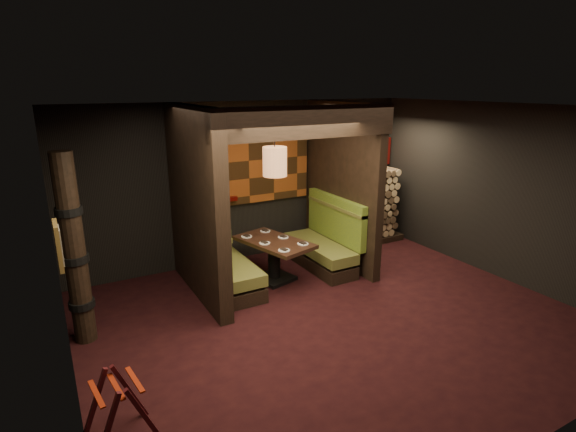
# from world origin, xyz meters

# --- Properties ---
(floor) EXTENTS (6.50, 5.50, 0.02)m
(floor) POSITION_xyz_m (0.00, 0.00, -0.01)
(floor) COLOR black
(floor) RESTS_ON ground
(ceiling) EXTENTS (6.50, 5.50, 0.02)m
(ceiling) POSITION_xyz_m (0.00, 0.00, 2.86)
(ceiling) COLOR black
(ceiling) RESTS_ON ground
(wall_back) EXTENTS (6.50, 0.02, 2.85)m
(wall_back) POSITION_xyz_m (0.00, 2.76, 1.43)
(wall_back) COLOR black
(wall_back) RESTS_ON ground
(wall_front) EXTENTS (6.50, 0.02, 2.85)m
(wall_front) POSITION_xyz_m (0.00, -2.76, 1.43)
(wall_front) COLOR black
(wall_front) RESTS_ON ground
(wall_left) EXTENTS (0.02, 5.50, 2.85)m
(wall_left) POSITION_xyz_m (-3.26, 0.00, 1.43)
(wall_left) COLOR black
(wall_left) RESTS_ON ground
(wall_right) EXTENTS (0.02, 5.50, 2.85)m
(wall_right) POSITION_xyz_m (3.26, 0.00, 1.43)
(wall_right) COLOR black
(wall_right) RESTS_ON ground
(partition_left) EXTENTS (0.20, 2.20, 2.85)m
(partition_left) POSITION_xyz_m (-1.35, 1.65, 1.43)
(partition_left) COLOR black
(partition_left) RESTS_ON floor
(partition_right) EXTENTS (0.15, 2.10, 2.85)m
(partition_right) POSITION_xyz_m (1.30, 1.70, 1.43)
(partition_right) COLOR black
(partition_right) RESTS_ON floor
(header_beam) EXTENTS (2.85, 0.18, 0.44)m
(header_beam) POSITION_xyz_m (-0.02, 0.70, 2.63)
(header_beam) COLOR black
(header_beam) RESTS_ON partition_left
(tapa_back_panel) EXTENTS (2.40, 0.06, 1.55)m
(tapa_back_panel) POSITION_xyz_m (-0.02, 2.71, 1.82)
(tapa_back_panel) COLOR #994717
(tapa_back_panel) RESTS_ON wall_back
(tapa_side_panel) EXTENTS (0.04, 1.85, 1.45)m
(tapa_side_panel) POSITION_xyz_m (-1.23, 1.82, 1.85)
(tapa_side_panel) COLOR #994717
(tapa_side_panel) RESTS_ON partition_left
(lacquer_shelf) EXTENTS (0.60, 0.12, 0.07)m
(lacquer_shelf) POSITION_xyz_m (-0.60, 2.65, 1.18)
(lacquer_shelf) COLOR #4F0704
(lacquer_shelf) RESTS_ON wall_back
(booth_bench_left) EXTENTS (0.68, 1.60, 1.14)m
(booth_bench_left) POSITION_xyz_m (-0.96, 1.65, 0.40)
(booth_bench_left) COLOR black
(booth_bench_left) RESTS_ON floor
(booth_bench_right) EXTENTS (0.68, 1.60, 1.14)m
(booth_bench_right) POSITION_xyz_m (0.93, 1.65, 0.40)
(booth_bench_right) COLOR black
(booth_bench_right) RESTS_ON floor
(dining_table) EXTENTS (1.03, 1.45, 0.69)m
(dining_table) POSITION_xyz_m (-0.12, 1.54, 0.46)
(dining_table) COLOR black
(dining_table) RESTS_ON floor
(place_settings) EXTENTS (0.81, 1.15, 0.03)m
(place_settings) POSITION_xyz_m (-0.12, 1.54, 0.70)
(place_settings) COLOR white
(place_settings) RESTS_ON dining_table
(pendant_lamp) EXTENTS (0.37, 0.37, 1.09)m
(pendant_lamp) POSITION_xyz_m (-0.12, 1.49, 1.99)
(pendant_lamp) COLOR #AE7044
(pendant_lamp) RESTS_ON ceiling
(framed_picture) EXTENTS (0.05, 0.36, 0.46)m
(framed_picture) POSITION_xyz_m (-3.22, 0.10, 1.62)
(framed_picture) COLOR olive
(framed_picture) RESTS_ON wall_left
(luggage_rack) EXTENTS (0.70, 0.53, 0.70)m
(luggage_rack) POSITION_xyz_m (-2.95, -0.89, 0.35)
(luggage_rack) COLOR #410E12
(luggage_rack) RESTS_ON floor
(totem_column) EXTENTS (0.31, 0.31, 2.40)m
(totem_column) POSITION_xyz_m (-3.05, 1.10, 1.19)
(totem_column) COLOR black
(totem_column) RESTS_ON floor
(firewood_stack) EXTENTS (1.73, 0.70, 1.50)m
(firewood_stack) POSITION_xyz_m (2.29, 2.35, 0.75)
(firewood_stack) COLOR black
(firewood_stack) RESTS_ON floor
(mosaic_header) EXTENTS (1.83, 0.10, 0.56)m
(mosaic_header) POSITION_xyz_m (2.29, 2.68, 1.78)
(mosaic_header) COLOR maroon
(mosaic_header) RESTS_ON wall_back
(bay_front_post) EXTENTS (0.08, 0.08, 2.85)m
(bay_front_post) POSITION_xyz_m (1.39, 1.96, 1.43)
(bay_front_post) COLOR black
(bay_front_post) RESTS_ON floor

